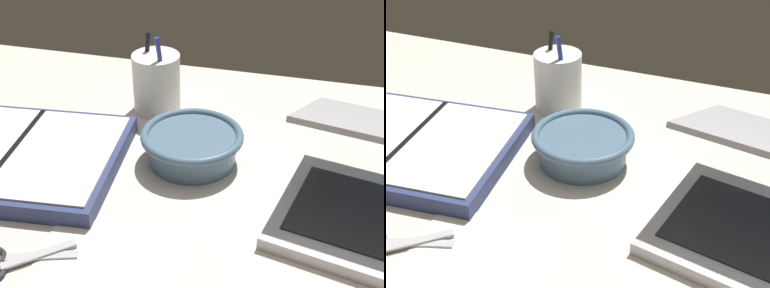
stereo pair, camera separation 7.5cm
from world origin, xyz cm
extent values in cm
cube|color=beige|center=(0.00, 0.00, 1.00)|extent=(140.00, 100.00, 2.00)
cylinder|color=slate|center=(-4.50, 16.13, 4.27)|extent=(13.47, 13.47, 4.53)
torus|color=slate|center=(-4.50, 16.13, 6.53)|extent=(15.84, 15.84, 1.27)
cylinder|color=white|center=(-14.82, 30.38, 7.28)|extent=(8.45, 8.45, 10.56)
cylinder|color=black|center=(-16.97, 31.25, 9.47)|extent=(1.54, 2.61, 12.95)
cylinder|color=#233899|center=(-13.18, 28.74, 9.87)|extent=(1.93, 1.94, 13.78)
cube|color=navy|center=(-30.47, 8.07, 3.33)|extent=(34.54, 28.82, 2.67)
cube|color=silver|center=(-22.79, 8.87, 4.82)|extent=(17.16, 24.87, 0.30)
cube|color=black|center=(-30.47, 8.07, 4.97)|extent=(3.21, 23.43, 0.30)
cube|color=#B7B7BC|center=(-17.17, -9.28, 2.60)|extent=(7.70, 7.18, 0.30)
cube|color=#B7B7BC|center=(-17.17, -9.28, 2.30)|extent=(9.23, 4.09, 0.30)
camera|label=1|loc=(13.27, -50.51, 49.51)|focal=50.00mm
camera|label=2|loc=(20.35, -48.16, 49.51)|focal=50.00mm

